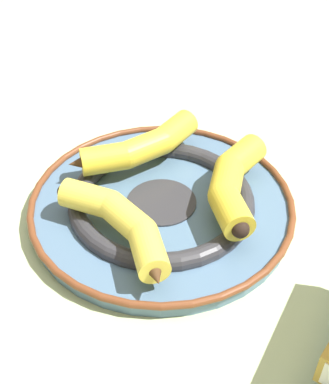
{
  "coord_description": "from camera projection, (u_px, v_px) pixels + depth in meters",
  "views": [
    {
      "loc": [
        -0.21,
        0.52,
        0.49
      ],
      "look_at": [
        -0.0,
        0.03,
        0.04
      ],
      "focal_mm": 50.0,
      "sensor_mm": 36.0,
      "label": 1
    }
  ],
  "objects": [
    {
      "name": "banana_c",
      "position": [
        122.0,
        223.0,
        0.63
      ],
      "size": [
        0.19,
        0.12,
        0.04
      ],
      "rotation": [
        0.0,
        0.0,
        -0.46
      ],
      "color": "yellow",
      "rests_on": "decorative_bowl"
    },
    {
      "name": "banana_b",
      "position": [
        233.0,
        180.0,
        0.69
      ],
      "size": [
        0.08,
        0.2,
        0.04
      ],
      "rotation": [
        0.0,
        0.0,
        1.74
      ],
      "color": "yellow",
      "rests_on": "decorative_bowl"
    },
    {
      "name": "ground_plane",
      "position": [
        169.0,
        200.0,
        0.74
      ],
      "size": [
        2.8,
        2.8,
        0.0
      ],
      "primitive_type": "plane",
      "color": "#B2C693"
    },
    {
      "name": "decorative_bowl",
      "position": [
        164.0,
        205.0,
        0.71
      ],
      "size": [
        0.35,
        0.35,
        0.04
      ],
      "color": "slate",
      "rests_on": "ground_plane"
    },
    {
      "name": "banana_a",
      "position": [
        140.0,
        147.0,
        0.75
      ],
      "size": [
        0.14,
        0.18,
        0.04
      ],
      "rotation": [
        0.0,
        0.0,
        4.14
      ],
      "color": "yellow",
      "rests_on": "decorative_bowl"
    }
  ]
}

